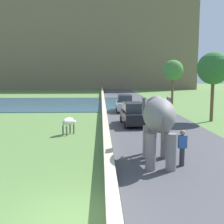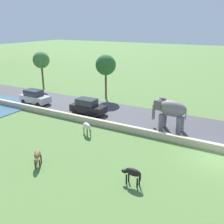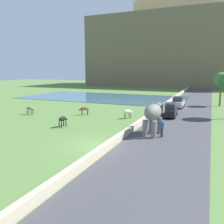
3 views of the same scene
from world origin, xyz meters
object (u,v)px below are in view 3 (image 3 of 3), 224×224
Objects in this scene: person_beside_elephant at (162,128)px; elephant at (154,114)px; cow_brown at (84,109)px; cow_grey at (30,109)px; cow_black at (63,119)px; car_silver at (178,102)px; car_black at (170,110)px; cow_white at (128,112)px.

elephant is at bearing 147.61° from person_beside_elephant.
cow_brown is 7.49m from cow_grey.
cow_black is at bearing -26.33° from cow_grey.
person_beside_elephant is at bearing -29.59° from cow_brown.
elephant is 9.79m from cow_black.
car_silver reaches higher than cow_grey.
cow_brown is (-10.95, -11.31, -0.06)m from car_silver.
cow_grey is at bearing -161.63° from car_black.
cow_grey is (-6.95, -2.78, 0.00)m from cow_brown.
cow_black is at bearing -175.94° from elephant.
elephant reaches higher than cow_grey.
elephant is 2.70× the size of cow_brown.
cow_black and cow_grey have the same top height.
cow_grey is (-13.22, -2.86, 0.00)m from cow_white.
car_silver is 2.90× the size of cow_grey.
person_beside_elephant is 0.40× the size of car_black.
cow_white is (-4.69, -3.09, -0.06)m from car_black.
car_black is at bearing -90.03° from car_silver.
car_silver is 20.57m from cow_black.
car_black is 8.14m from car_silver.
elephant is 9.40m from car_black.
car_black is 2.98× the size of cow_white.
car_silver is 22.78m from cow_grey.
person_beside_elephant is 1.25× the size of cow_brown.
elephant is at bearing -29.34° from cow_brown.
car_silver reaches higher than cow_brown.
person_beside_elephant is 9.97m from car_black.
cow_white is 13.52m from cow_grey.
elephant reaches higher than cow_black.
cow_black and cow_brown have the same top height.
car_black is at bearing 33.40° from cow_white.
cow_white is 0.98× the size of cow_grey.
elephant is at bearing -89.86° from car_black.
car_silver reaches higher than person_beside_elephant.
car_black reaches higher than cow_grey.
cow_black is 8.54m from cow_white.
cow_brown is 6.26m from cow_white.
elephant is 2.59× the size of cow_white.
cow_brown is at bearing -134.09° from car_silver.
cow_black is (-9.67, -10.02, -0.06)m from car_black.
car_black is at bearing 90.14° from elephant.
cow_grey is at bearing 168.08° from person_beside_elephant.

